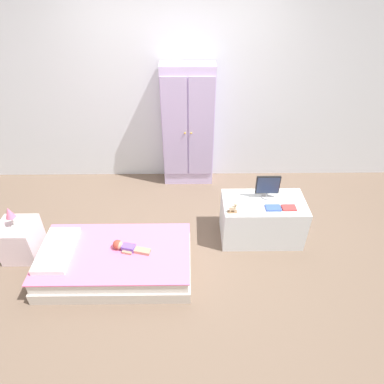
% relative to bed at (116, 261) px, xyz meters
% --- Properties ---
extents(ground_plane, '(10.00, 10.00, 0.02)m').
position_rel_bed_xyz_m(ground_plane, '(0.62, 0.27, -0.15)').
color(ground_plane, brown).
extents(back_wall, '(6.40, 0.05, 2.70)m').
position_rel_bed_xyz_m(back_wall, '(0.62, 1.85, 1.21)').
color(back_wall, silver).
rests_on(back_wall, ground_plane).
extents(bed, '(1.53, 0.84, 0.28)m').
position_rel_bed_xyz_m(bed, '(0.00, 0.00, 0.00)').
color(bed, beige).
rests_on(bed, ground_plane).
extents(pillow, '(0.32, 0.60, 0.06)m').
position_rel_bed_xyz_m(pillow, '(-0.56, 0.00, 0.17)').
color(pillow, white).
rests_on(pillow, bed).
extents(doll, '(0.39, 0.16, 0.10)m').
position_rel_bed_xyz_m(doll, '(0.10, 0.03, 0.18)').
color(doll, '#6B4CB2').
rests_on(doll, bed).
extents(nightstand, '(0.37, 0.37, 0.42)m').
position_rel_bed_xyz_m(nightstand, '(-1.05, 0.24, 0.07)').
color(nightstand, silver).
rests_on(nightstand, ground_plane).
extents(table_lamp, '(0.10, 0.10, 0.23)m').
position_rel_bed_xyz_m(table_lamp, '(-1.05, 0.24, 0.44)').
color(table_lamp, '#B7B2AD').
rests_on(table_lamp, nightstand).
extents(wardrobe, '(0.67, 0.29, 1.63)m').
position_rel_bed_xyz_m(wardrobe, '(0.75, 1.67, 0.68)').
color(wardrobe, silver).
rests_on(wardrobe, ground_plane).
extents(tv_stand, '(0.90, 0.49, 0.51)m').
position_rel_bed_xyz_m(tv_stand, '(1.58, 0.50, 0.12)').
color(tv_stand, silver).
rests_on(tv_stand, ground_plane).
extents(tv_monitor, '(0.26, 0.10, 0.28)m').
position_rel_bed_xyz_m(tv_monitor, '(1.60, 0.58, 0.53)').
color(tv_monitor, '#99999E').
rests_on(tv_monitor, tv_stand).
extents(rocking_horse_toy, '(0.10, 0.04, 0.12)m').
position_rel_bed_xyz_m(rocking_horse_toy, '(1.21, 0.33, 0.43)').
color(rocking_horse_toy, '#8E6642').
rests_on(rocking_horse_toy, tv_stand).
extents(book_blue, '(0.16, 0.10, 0.02)m').
position_rel_bed_xyz_m(book_blue, '(1.64, 0.39, 0.38)').
color(book_blue, blue).
rests_on(book_blue, tv_stand).
extents(book_red, '(0.15, 0.10, 0.02)m').
position_rel_bed_xyz_m(book_red, '(1.81, 0.39, 0.38)').
color(book_red, '#CC3838').
rests_on(book_red, tv_stand).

